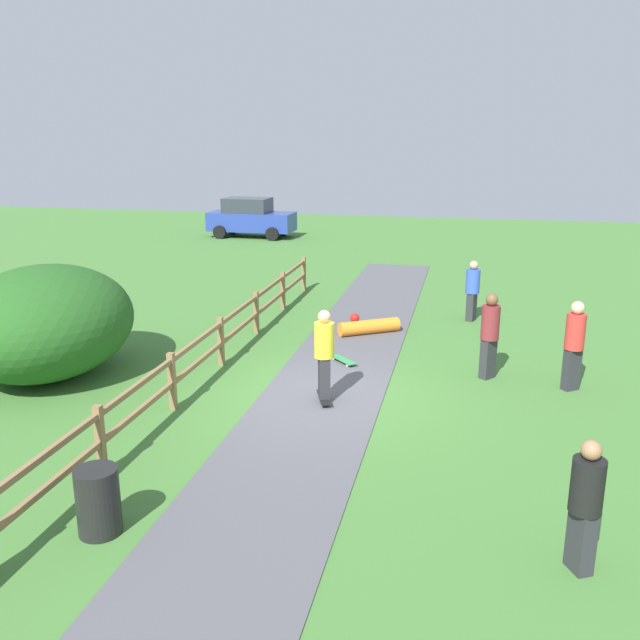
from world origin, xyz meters
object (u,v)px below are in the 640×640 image
object	(u,v)px
skater_riding	(324,351)
parked_car_blue	(251,218)
bush_large	(45,322)
bystander_red	(574,341)
bystander_black	(586,501)
bystander_maroon	(490,332)
bystander_blue	(472,288)
skateboard_loose	(343,360)
skater_fallen	(368,326)
trash_bin	(98,501)

from	to	relation	value
skater_riding	parked_car_blue	distance (m)	21.79
bush_large	bystander_red	distance (m)	10.85
bystander_black	bystander_maroon	size ratio (longest dim) A/B	0.91
bush_large	skater_riding	size ratio (longest dim) A/B	2.29
bystander_blue	parked_car_blue	size ratio (longest dim) A/B	0.39
bystander_maroon	bystander_red	xyz separation A→B (m)	(1.63, -0.33, 0.00)
bystander_black	parked_car_blue	xyz separation A→B (m)	(-12.13, 24.70, 0.04)
skateboard_loose	bystander_red	xyz separation A→B (m)	(4.77, -0.59, 0.93)
skateboard_loose	bystander_maroon	world-z (taller)	bystander_maroon
bystander_black	bystander_maroon	world-z (taller)	bystander_maroon
skater_riding	bystander_blue	size ratio (longest dim) A/B	1.08
skater_fallen	bystander_maroon	bearing A→B (deg)	-42.58
skater_fallen	parked_car_blue	bearing A→B (deg)	117.97
parked_car_blue	bystander_maroon	bearing A→B (deg)	-58.44
trash_bin	skater_riding	world-z (taller)	skater_riding
bush_large	skateboard_loose	xyz separation A→B (m)	(5.97, 2.12, -1.10)
parked_car_blue	bystander_blue	bearing A→B (deg)	-51.53
skater_riding	bystander_red	xyz separation A→B (m)	(4.71, 1.72, -0.01)
skater_riding	bystander_red	distance (m)	5.02
skater_riding	parked_car_blue	bearing A→B (deg)	111.77
bush_large	bystander_blue	bearing A→B (deg)	36.45
skater_riding	bystander_black	distance (m)	6.03
bush_large	bystander_red	world-z (taller)	bush_large
skateboard_loose	bystander_red	distance (m)	4.90
bystander_black	bystander_maroon	xyz separation A→B (m)	(-0.96, 6.52, 0.10)
skateboard_loose	bush_large	bearing A→B (deg)	-160.46
bystander_maroon	bystander_blue	world-z (taller)	bystander_maroon
bystander_red	skater_riding	bearing A→B (deg)	-159.95
bystander_red	bystander_blue	world-z (taller)	bystander_red
trash_bin	skater_fallen	xyz separation A→B (m)	(2.03, 9.75, -0.25)
bystander_black	bystander_blue	size ratio (longest dim) A/B	1.00
skater_fallen	bystander_maroon	size ratio (longest dim) A/B	0.85
skateboard_loose	parked_car_blue	xyz separation A→B (m)	(-8.02, 17.93, 0.87)
parked_car_blue	bystander_black	bearing A→B (deg)	-63.84
skateboard_loose	bystander_black	bearing A→B (deg)	-58.74
bystander_blue	parked_car_blue	world-z (taller)	parked_car_blue
skater_fallen	bystander_blue	xyz separation A→B (m)	(2.59, 1.87, 0.72)
bystander_red	skater_fallen	bearing A→B (deg)	146.35
bush_large	trash_bin	distance (m)	6.65
bystander_black	bystander_maroon	bearing A→B (deg)	98.41
skateboard_loose	parked_car_blue	bearing A→B (deg)	114.11
bystander_red	bystander_blue	xyz separation A→B (m)	(-2.00, 4.93, -0.10)
bush_large	bystander_blue	world-z (taller)	bush_large
trash_bin	skateboard_loose	bearing A→B (deg)	75.81
skater_riding	skateboard_loose	xyz separation A→B (m)	(-0.06, 2.31, -0.94)
bystander_red	parked_car_blue	xyz separation A→B (m)	(-12.80, 18.52, -0.06)
bush_large	bystander_black	size ratio (longest dim) A/B	2.48
bystander_blue	bystander_red	bearing A→B (deg)	-67.92
bush_large	bystander_maroon	size ratio (longest dim) A/B	2.26
skateboard_loose	bystander_red	world-z (taller)	bystander_red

